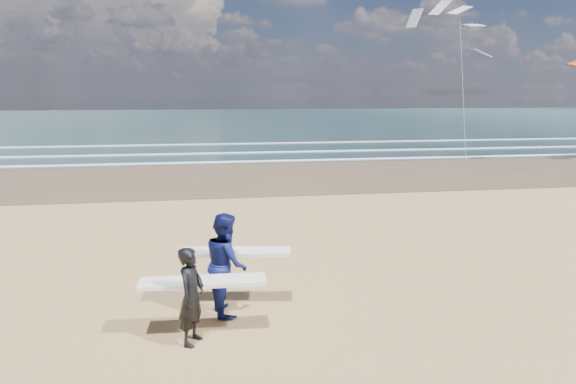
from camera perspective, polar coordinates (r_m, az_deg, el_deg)
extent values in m
cube|color=brown|center=(33.07, 27.10, 2.51)|extent=(220.00, 12.00, 0.01)
cube|color=#172F34|center=(82.77, 4.39, 8.08)|extent=(220.00, 100.00, 0.02)
cube|color=white|center=(37.00, 22.74, 3.71)|extent=(220.00, 0.50, 0.05)
cube|color=white|center=(41.03, 19.29, 4.59)|extent=(220.00, 0.50, 0.05)
cube|color=white|center=(46.81, 15.50, 5.52)|extent=(220.00, 0.50, 0.05)
imported|color=black|center=(8.93, -10.69, -11.28)|extent=(0.61, 0.72, 1.69)
cube|color=white|center=(9.21, -9.41, -9.78)|extent=(2.22, 0.62, 0.07)
imported|color=#0E1450|center=(9.99, -6.90, -7.86)|extent=(0.87, 1.05, 1.97)
cube|color=white|center=(10.30, -5.88, -6.62)|extent=(2.25, 0.82, 0.07)
cube|color=slate|center=(34.68, 19.16, 3.52)|extent=(0.12, 0.12, 0.10)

